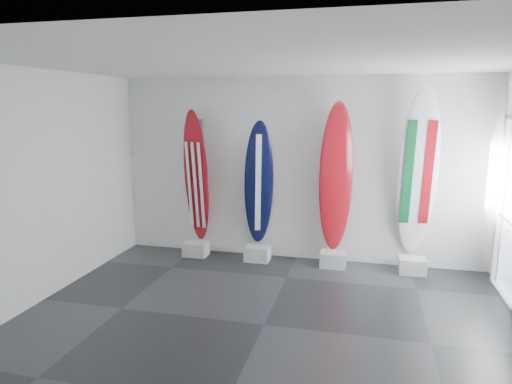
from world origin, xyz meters
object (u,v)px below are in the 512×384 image
(surfboard_italy, at_px, (418,174))
(surfboard_navy, at_px, (259,184))
(surfboard_usa, at_px, (196,177))
(surfboard_swiss, at_px, (336,178))

(surfboard_italy, bearing_deg, surfboard_navy, 173.98)
(surfboard_usa, xyz_separation_m, surfboard_italy, (3.53, 0.00, 0.17))
(surfboard_navy, bearing_deg, surfboard_swiss, -17.73)
(surfboard_usa, relative_size, surfboard_italy, 0.86)
(surfboard_swiss, bearing_deg, surfboard_usa, 161.88)
(surfboard_usa, bearing_deg, surfboard_swiss, 18.27)
(surfboard_swiss, bearing_deg, surfboard_italy, -18.12)
(surfboard_navy, xyz_separation_m, surfboard_italy, (2.45, 0.00, 0.26))
(surfboard_usa, relative_size, surfboard_swiss, 0.95)
(surfboard_usa, xyz_separation_m, surfboard_navy, (1.09, 0.00, -0.08))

